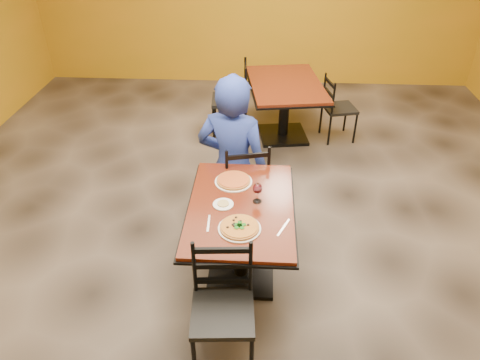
# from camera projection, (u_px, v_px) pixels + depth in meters

# --- Properties ---
(floor) EXTENTS (7.00, 8.00, 0.01)m
(floor) POSITION_uv_depth(u_px,v_px,m) (244.00, 236.00, 4.23)
(floor) COLOR black
(floor) RESTS_ON ground
(table_main) EXTENTS (0.83, 1.23, 0.75)m
(table_main) POSITION_uv_depth(u_px,v_px,m) (241.00, 225.00, 3.50)
(table_main) COLOR #561F0D
(table_main) RESTS_ON floor
(table_second) EXTENTS (1.08, 1.45, 0.75)m
(table_second) POSITION_uv_depth(u_px,v_px,m) (285.00, 97.00, 5.59)
(table_second) COLOR #561F0D
(table_second) RESTS_ON floor
(chair_main_near) EXTENTS (0.44, 0.44, 0.91)m
(chair_main_near) POSITION_uv_depth(u_px,v_px,m) (223.00, 314.00, 2.90)
(chair_main_near) COLOR black
(chair_main_near) RESTS_ON floor
(chair_main_far) EXTENTS (0.50, 0.50, 0.92)m
(chair_main_far) POSITION_uv_depth(u_px,v_px,m) (244.00, 182.00, 4.18)
(chair_main_far) COLOR black
(chair_main_far) RESTS_ON floor
(chair_second_left) EXTENTS (0.47, 0.47, 0.99)m
(chair_second_left) POSITION_uv_depth(u_px,v_px,m) (230.00, 100.00, 5.66)
(chair_second_left) COLOR black
(chair_second_left) RESTS_ON floor
(chair_second_right) EXTENTS (0.45, 0.45, 0.84)m
(chair_second_right) POSITION_uv_depth(u_px,v_px,m) (340.00, 109.00, 5.64)
(chair_second_right) COLOR black
(chair_second_right) RESTS_ON floor
(diner) EXTENTS (0.78, 0.60, 1.46)m
(diner) POSITION_uv_depth(u_px,v_px,m) (233.00, 149.00, 4.16)
(diner) COLOR navy
(diner) RESTS_ON floor
(plate_main) EXTENTS (0.31, 0.31, 0.01)m
(plate_main) POSITION_uv_depth(u_px,v_px,m) (240.00, 229.00, 3.16)
(plate_main) COLOR white
(plate_main) RESTS_ON table_main
(pizza_main) EXTENTS (0.28, 0.28, 0.02)m
(pizza_main) POSITION_uv_depth(u_px,v_px,m) (240.00, 227.00, 3.15)
(pizza_main) COLOR maroon
(pizza_main) RESTS_ON plate_main
(plate_far) EXTENTS (0.31, 0.31, 0.01)m
(plate_far) POSITION_uv_depth(u_px,v_px,m) (233.00, 182.00, 3.65)
(plate_far) COLOR white
(plate_far) RESTS_ON table_main
(pizza_far) EXTENTS (0.28, 0.28, 0.02)m
(pizza_far) POSITION_uv_depth(u_px,v_px,m) (233.00, 180.00, 3.65)
(pizza_far) COLOR orange
(pizza_far) RESTS_ON plate_far
(side_plate) EXTENTS (0.16, 0.16, 0.01)m
(side_plate) POSITION_uv_depth(u_px,v_px,m) (223.00, 204.00, 3.40)
(side_plate) COLOR white
(side_plate) RESTS_ON table_main
(dip) EXTENTS (0.09, 0.09, 0.01)m
(dip) POSITION_uv_depth(u_px,v_px,m) (223.00, 203.00, 3.39)
(dip) COLOR tan
(dip) RESTS_ON side_plate
(wine_glass) EXTENTS (0.08, 0.08, 0.18)m
(wine_glass) POSITION_uv_depth(u_px,v_px,m) (257.00, 192.00, 3.39)
(wine_glass) COLOR white
(wine_glass) RESTS_ON table_main
(fork) EXTENTS (0.02, 0.19, 0.00)m
(fork) POSITION_uv_depth(u_px,v_px,m) (209.00, 223.00, 3.21)
(fork) COLOR silver
(fork) RESTS_ON table_main
(knife) EXTENTS (0.10, 0.20, 0.00)m
(knife) POSITION_uv_depth(u_px,v_px,m) (283.00, 227.00, 3.17)
(knife) COLOR silver
(knife) RESTS_ON table_main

